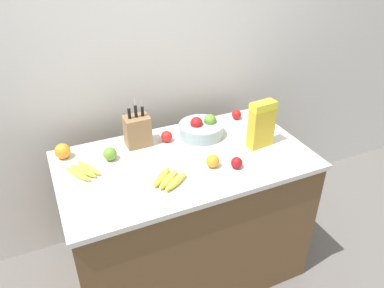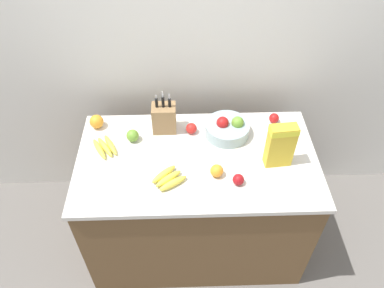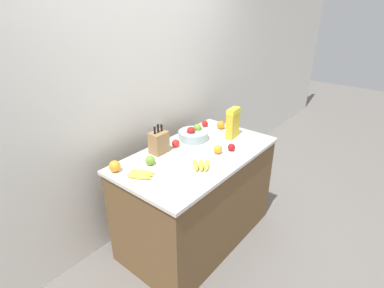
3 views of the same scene
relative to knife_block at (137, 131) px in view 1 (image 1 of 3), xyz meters
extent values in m
plane|color=slate|center=(0.20, -0.26, -1.00)|extent=(14.00, 14.00, 0.00)
cube|color=silver|center=(0.20, 0.36, 0.30)|extent=(9.00, 0.06, 2.60)
cube|color=brown|center=(0.20, -0.26, -0.56)|extent=(1.41, 0.77, 0.88)
cube|color=silver|center=(0.20, -0.26, -0.11)|extent=(1.44, 0.80, 0.03)
cube|color=#937047|center=(0.00, 0.00, 0.00)|extent=(0.15, 0.11, 0.19)
cylinder|color=black|center=(-0.04, 0.00, 0.12)|extent=(0.02, 0.02, 0.06)
cube|color=silver|center=(-0.04, 0.00, 0.17)|extent=(0.01, 0.00, 0.02)
cylinder|color=black|center=(0.00, 0.00, 0.13)|extent=(0.02, 0.02, 0.07)
cube|color=silver|center=(0.00, 0.00, 0.18)|extent=(0.01, 0.00, 0.04)
cylinder|color=black|center=(0.04, 0.00, 0.12)|extent=(0.02, 0.02, 0.06)
cube|color=silver|center=(0.04, 0.00, 0.17)|extent=(0.01, 0.00, 0.04)
cube|color=gold|center=(0.66, -0.31, 0.05)|extent=(0.16, 0.08, 0.28)
cube|color=yellow|center=(0.66, -0.31, 0.16)|extent=(0.16, 0.09, 0.04)
cylinder|color=#99B2B7|center=(0.39, -0.05, -0.06)|extent=(0.28, 0.28, 0.08)
sphere|color=#6B9E33|center=(0.45, -0.05, 0.00)|extent=(0.08, 0.08, 0.08)
sphere|color=red|center=(0.36, -0.05, 0.00)|extent=(0.08, 0.08, 0.08)
ellipsoid|color=yellow|center=(-0.39, -0.18, -0.08)|extent=(0.12, 0.18, 0.03)
ellipsoid|color=yellow|center=(-0.36, -0.17, -0.08)|extent=(0.13, 0.18, 0.03)
ellipsoid|color=yellow|center=(-0.33, -0.15, -0.08)|extent=(0.12, 0.18, 0.03)
ellipsoid|color=yellow|center=(0.00, -0.40, -0.08)|extent=(0.15, 0.15, 0.04)
ellipsoid|color=yellow|center=(0.03, -0.43, -0.08)|extent=(0.16, 0.14, 0.04)
ellipsoid|color=yellow|center=(0.06, -0.46, -0.08)|extent=(0.17, 0.13, 0.04)
sphere|color=red|center=(0.17, -0.04, -0.06)|extent=(0.07, 0.07, 0.07)
sphere|color=#A31419|center=(0.42, -0.46, -0.06)|extent=(0.06, 0.06, 0.06)
sphere|color=#6B9E33|center=(-0.20, -0.09, -0.06)|extent=(0.08, 0.08, 0.08)
sphere|color=red|center=(0.71, 0.05, -0.06)|extent=(0.06, 0.06, 0.06)
sphere|color=orange|center=(-0.43, 0.04, -0.05)|extent=(0.09, 0.09, 0.09)
sphere|color=orange|center=(0.76, -0.11, -0.05)|extent=(0.08, 0.08, 0.08)
sphere|color=orange|center=(0.30, -0.39, -0.06)|extent=(0.08, 0.08, 0.08)
camera|label=1|loc=(-0.50, -1.90, 1.09)|focal=35.00mm
camera|label=2|loc=(0.12, -1.76, 1.54)|focal=35.00mm
camera|label=3|loc=(-1.58, -1.65, 1.08)|focal=28.00mm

